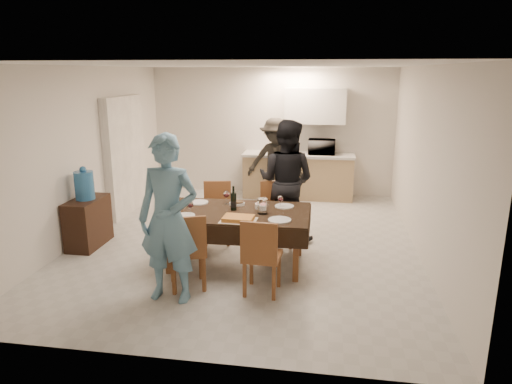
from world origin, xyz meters
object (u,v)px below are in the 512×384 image
at_px(wine_bottle, 233,198).
at_px(person_near, 168,219).
at_px(savoury_tart, 238,219).
at_px(person_kitchen, 275,161).
at_px(person_far, 286,181).
at_px(water_pitcher, 262,206).
at_px(water_jug, 84,185).
at_px(microwave, 322,147).
at_px(dining_table, 237,214).
at_px(console, 88,222).

distance_m(wine_bottle, person_near, 1.21).
distance_m(savoury_tart, person_kitchen, 3.44).
bearing_deg(savoury_tart, person_far, 72.53).
bearing_deg(person_kitchen, water_pitcher, -86.39).
distance_m(water_jug, microwave, 4.62).
height_order(wine_bottle, person_far, person_far).
distance_m(dining_table, water_jug, 2.34).
bearing_deg(wine_bottle, microwave, 72.61).
bearing_deg(water_jug, microwave, 43.73).
height_order(water_jug, wine_bottle, water_jug).
bearing_deg(microwave, person_kitchen, 27.08).
height_order(person_far, person_kitchen, person_far).
bearing_deg(microwave, person_far, 78.87).
xyz_separation_m(dining_table, person_kitchen, (0.15, 3.06, 0.12)).
relative_size(console, water_jug, 1.89).
bearing_deg(dining_table, water_pitcher, -8.87).
bearing_deg(dining_table, water_jug, 171.39).
relative_size(wine_bottle, water_pitcher, 1.62).
bearing_deg(water_pitcher, microwave, 79.13).
bearing_deg(console, water_jug, 0.00).
height_order(console, microwave, microwave).
relative_size(water_jug, person_far, 0.22).
distance_m(water_jug, person_kitchen, 3.68).
bearing_deg(person_kitchen, water_jug, -131.86).
bearing_deg(person_near, water_jug, 145.88).
bearing_deg(water_jug, person_far, 14.38).
relative_size(console, wine_bottle, 2.38).
relative_size(water_pitcher, person_kitchen, 0.12).
distance_m(dining_table, console, 2.35).
height_order(dining_table, wine_bottle, wine_bottle).
bearing_deg(water_pitcher, person_far, 79.70).
distance_m(microwave, person_far, 2.51).
bearing_deg(person_kitchen, person_far, -78.86).
distance_m(dining_table, person_near, 1.21).
height_order(water_pitcher, person_kitchen, person_kitchen).
height_order(water_pitcher, person_far, person_far).
height_order(wine_bottle, person_near, person_near).
xyz_separation_m(dining_table, water_pitcher, (0.35, -0.05, 0.13)).
height_order(console, water_pitcher, water_pitcher).
relative_size(water_pitcher, person_near, 0.11).
height_order(water_pitcher, microwave, microwave).
relative_size(dining_table, person_far, 1.04).
bearing_deg(water_jug, savoury_tart, -16.20).
xyz_separation_m(dining_table, person_far, (0.55, 1.05, 0.21)).
bearing_deg(dining_table, console, 171.39).
relative_size(savoury_tart, microwave, 0.81).
bearing_deg(dining_table, person_far, 61.61).
bearing_deg(wine_bottle, person_near, -114.44).
bearing_deg(water_jug, console, 0.00).
bearing_deg(person_kitchen, savoury_tart, -90.90).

